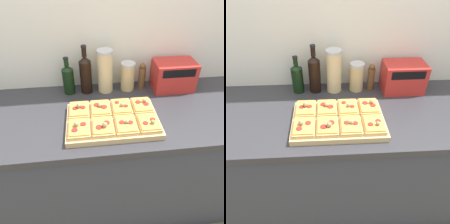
{
  "view_description": "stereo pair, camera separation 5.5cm",
  "coord_description": "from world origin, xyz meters",
  "views": [
    {
      "loc": [
        -0.1,
        -0.69,
        1.67
      ],
      "look_at": [
        0.01,
        0.24,
        0.94
      ],
      "focal_mm": 35.0,
      "sensor_mm": 36.0,
      "label": 1
    },
    {
      "loc": [
        -0.04,
        -0.69,
        1.67
      ],
      "look_at": [
        0.01,
        0.24,
        0.94
      ],
      "focal_mm": 35.0,
      "sensor_mm": 36.0,
      "label": 2
    }
  ],
  "objects": [
    {
      "name": "grain_jar_tall",
      "position": [
        0.01,
        0.56,
        1.03
      ],
      "size": [
        0.1,
        0.1,
        0.28
      ],
      "color": "beige",
      "rests_on": "kitchen_counter"
    },
    {
      "name": "pizza_slice_back_midright",
      "position": [
        0.07,
        0.29,
        0.93
      ],
      "size": [
        0.11,
        0.14,
        0.05
      ],
      "color": "tan",
      "rests_on": "cutting_board"
    },
    {
      "name": "grain_jar_short",
      "position": [
        0.15,
        0.56,
        0.98
      ],
      "size": [
        0.09,
        0.09,
        0.19
      ],
      "color": "tan",
      "rests_on": "kitchen_counter"
    },
    {
      "name": "pizza_slice_front_left",
      "position": [
        -0.16,
        0.14,
        0.94
      ],
      "size": [
        0.11,
        0.14,
        0.05
      ],
      "color": "tan",
      "rests_on": "cutting_board"
    },
    {
      "name": "pizza_slice_back_midleft",
      "position": [
        -0.05,
        0.29,
        0.93
      ],
      "size": [
        0.11,
        0.14,
        0.05
      ],
      "color": "tan",
      "rests_on": "cutting_board"
    },
    {
      "name": "pepper_mill",
      "position": [
        0.25,
        0.56,
        0.98
      ],
      "size": [
        0.05,
        0.05,
        0.18
      ],
      "color": "brown",
      "rests_on": "kitchen_counter"
    },
    {
      "name": "kitchen_counter",
      "position": [
        0.0,
        0.32,
        0.44
      ],
      "size": [
        2.63,
        0.67,
        0.89
      ],
      "color": "#333842",
      "rests_on": "ground_plane"
    },
    {
      "name": "pizza_slice_front_midright",
      "position": [
        0.07,
        0.14,
        0.93
      ],
      "size": [
        0.11,
        0.14,
        0.05
      ],
      "color": "tan",
      "rests_on": "cutting_board"
    },
    {
      "name": "pizza_slice_back_left",
      "position": [
        -0.16,
        0.29,
        0.94
      ],
      "size": [
        0.11,
        0.14,
        0.06
      ],
      "color": "tan",
      "rests_on": "cutting_board"
    },
    {
      "name": "pizza_slice_front_right",
      "position": [
        0.19,
        0.14,
        0.93
      ],
      "size": [
        0.11,
        0.14,
        0.05
      ],
      "color": "tan",
      "rests_on": "cutting_board"
    },
    {
      "name": "cutting_board",
      "position": [
        0.01,
        0.21,
        0.9
      ],
      "size": [
        0.49,
        0.33,
        0.03
      ],
      "primitive_type": "cube",
      "color": "tan",
      "rests_on": "kitchen_counter"
    },
    {
      "name": "wine_bottle",
      "position": [
        -0.12,
        0.56,
        1.02
      ],
      "size": [
        0.08,
        0.08,
        0.31
      ],
      "color": "black",
      "rests_on": "kitchen_counter"
    },
    {
      "name": "pizza_slice_front_midleft",
      "position": [
        -0.04,
        0.14,
        0.94
      ],
      "size": [
        0.11,
        0.14,
        0.06
      ],
      "color": "tan",
      "rests_on": "cutting_board"
    },
    {
      "name": "toaster_oven",
      "position": [
        0.45,
        0.53,
        0.98
      ],
      "size": [
        0.29,
        0.17,
        0.19
      ],
      "color": "red",
      "rests_on": "kitchen_counter"
    },
    {
      "name": "wall_back",
      "position": [
        0.0,
        0.67,
        1.25
      ],
      "size": [
        6.0,
        0.06,
        2.5
      ],
      "color": "silver",
      "rests_on": "ground_plane"
    },
    {
      "name": "pizza_slice_back_right",
      "position": [
        0.19,
        0.29,
        0.93
      ],
      "size": [
        0.11,
        0.14,
        0.05
      ],
      "color": "tan",
      "rests_on": "cutting_board"
    },
    {
      "name": "olive_oil_bottle",
      "position": [
        -0.23,
        0.56,
        0.99
      ],
      "size": [
        0.07,
        0.07,
        0.24
      ],
      "color": "black",
      "rests_on": "kitchen_counter"
    }
  ]
}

